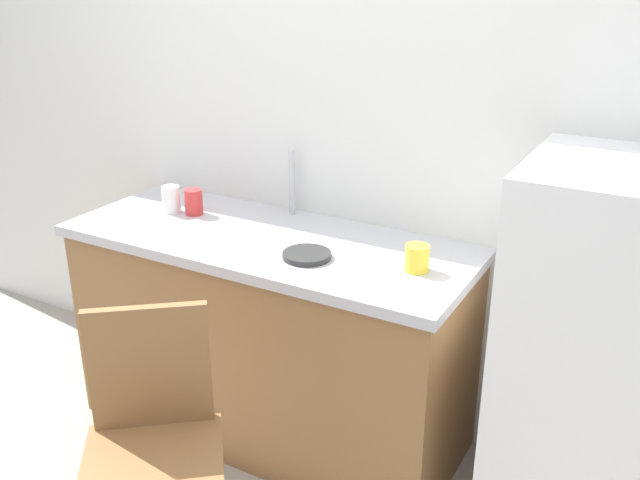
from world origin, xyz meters
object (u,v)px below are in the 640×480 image
at_px(refrigerator, 611,371).
at_px(cup_red, 194,202).
at_px(chair, 153,445).
at_px(cup_white, 171,199).
at_px(cup_yellow, 417,258).
at_px(hotplate, 307,255).

relative_size(refrigerator, cup_red, 12.52).
xyz_separation_m(chair, cup_white, (-0.61, 0.84, 0.41)).
relative_size(cup_white, cup_yellow, 1.22).
relative_size(chair, hotplate, 5.24).
relative_size(refrigerator, hotplate, 7.60).
relative_size(refrigerator, chair, 1.45).
bearing_deg(refrigerator, cup_red, 178.41).
relative_size(chair, cup_red, 8.62).
bearing_deg(chair, cup_white, 87.35).
bearing_deg(hotplate, refrigerator, 6.64).
height_order(chair, cup_yellow, cup_yellow).
bearing_deg(cup_red, chair, -59.38).
distance_m(chair, cup_yellow, 1.01).
bearing_deg(cup_red, cup_yellow, -4.37).
relative_size(refrigerator, cup_yellow, 14.34).
height_order(chair, cup_red, cup_red).
xyz_separation_m(cup_white, cup_yellow, (1.09, -0.05, -0.01)).
bearing_deg(refrigerator, hotplate, -173.36).
bearing_deg(cup_white, refrigerator, -0.59).
bearing_deg(cup_white, cup_red, 16.44).
height_order(hotplate, cup_red, cup_red).
height_order(cup_white, cup_red, cup_white).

